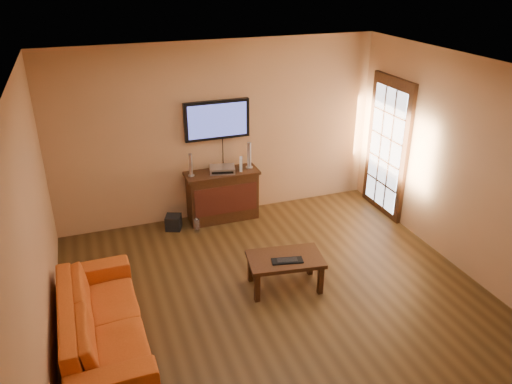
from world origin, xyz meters
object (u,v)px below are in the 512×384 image
coffee_table (285,262)px  media_console (223,195)px  sofa (101,313)px  keyboard (287,261)px  bottle (197,225)px  subwoofer (174,222)px  av_receiver (222,169)px  speaker_right (249,156)px  speaker_left (191,166)px  television (217,120)px  game_console (241,164)px

coffee_table → media_console: bearing=95.8°
sofa → keyboard: size_ratio=5.25×
coffee_table → bottle: bearing=111.9°
subwoofer → bottle: size_ratio=0.98×
subwoofer → bottle: bearing=-10.7°
coffee_table → sofa: sofa is taller
media_console → av_receiver: (0.01, 0.00, 0.43)m
media_console → coffee_table: 2.02m
sofa → keyboard: 2.18m
sofa → speaker_right: size_ratio=5.09×
speaker_left → subwoofer: size_ratio=1.57×
sofa → speaker_left: size_ratio=5.96×
television → sofa: television is taller
speaker_left → subwoofer: 0.90m
speaker_right → subwoofer: (-1.25, -0.11, -0.86)m
media_console → subwoofer: size_ratio=5.06×
keyboard → speaker_right: bearing=83.2°
sofa → game_console: 3.25m
speaker_right → av_receiver: 0.47m
av_receiver → bottle: 0.92m
keyboard → subwoofer: bearing=116.3°
sofa → av_receiver: (1.98, 2.30, 0.43)m
bottle → speaker_left: bearing=85.5°
speaker_right → av_receiver: speaker_right is taller
av_receiver → game_console: size_ratio=1.87×
coffee_table → sofa: (-2.18, -0.29, 0.04)m
bottle → keyboard: (0.69, -1.82, 0.33)m
sofa → game_console: game_console is taller
television → media_console: bearing=-90.0°
speaker_right → game_console: bearing=-158.9°
sofa → television: bearing=-39.7°
media_console → speaker_right: bearing=3.7°
av_receiver → coffee_table: bearing=-70.7°
game_console → keyboard: bearing=-73.3°
av_receiver → speaker_right: bearing=17.2°
subwoofer → sofa: bearing=-96.1°
subwoofer → keyboard: size_ratio=0.56×
speaker_left → keyboard: speaker_left is taller
bottle → keyboard: keyboard is taller
television → av_receiver: 0.74m
subwoofer → media_console: bearing=27.4°
television → coffee_table: television is taller
coffee_table → keyboard: 0.11m
television → bottle: bearing=-137.4°
television → keyboard: 2.54m
speaker_right → game_console: (-0.15, -0.06, -0.09)m
speaker_right → subwoofer: bearing=-175.1°
av_receiver → keyboard: (0.19, -2.10, -0.39)m
television → keyboard: television is taller
coffee_table → keyboard: (-0.01, -0.09, 0.07)m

